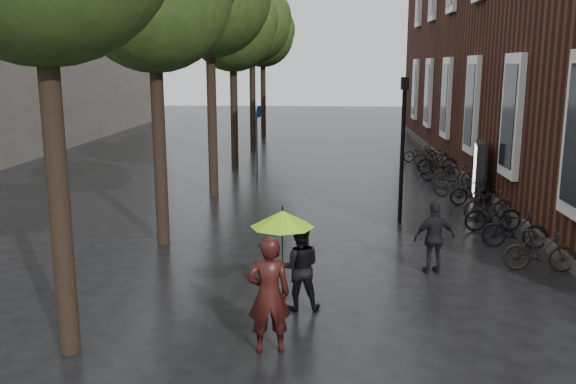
# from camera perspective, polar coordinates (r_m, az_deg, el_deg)

# --- Properties ---
(brick_building) EXTENTS (10.20, 33.20, 12.00)m
(brick_building) POSITION_cam_1_polar(r_m,az_deg,el_deg) (29.17, 25.38, 13.72)
(brick_building) COLOR #38160F
(brick_building) RESTS_ON ground
(street_trees) EXTENTS (4.33, 34.03, 8.91)m
(street_trees) POSITION_cam_1_polar(r_m,az_deg,el_deg) (24.05, -6.24, 16.21)
(street_trees) COLOR black
(street_trees) RESTS_ON ground
(person_burgundy) EXTENTS (0.77, 0.58, 1.90)m
(person_burgundy) POSITION_cam_1_polar(r_m,az_deg,el_deg) (9.64, -1.82, -9.59)
(person_burgundy) COLOR black
(person_burgundy) RESTS_ON ground
(person_black) EXTENTS (0.84, 0.67, 1.63)m
(person_black) POSITION_cam_1_polar(r_m,az_deg,el_deg) (11.30, 1.07, -7.03)
(person_black) COLOR black
(person_black) RESTS_ON ground
(lime_umbrella) EXTENTS (1.09, 1.09, 1.61)m
(lime_umbrella) POSITION_cam_1_polar(r_m,az_deg,el_deg) (10.22, -0.53, -2.52)
(lime_umbrella) COLOR black
(lime_umbrella) RESTS_ON ground
(pedestrian_walking) EXTENTS (0.99, 0.59, 1.58)m
(pedestrian_walking) POSITION_cam_1_polar(r_m,az_deg,el_deg) (13.60, 13.56, -4.19)
(pedestrian_walking) COLOR black
(pedestrian_walking) RESTS_ON ground
(parked_bicycles) EXTENTS (2.05, 15.97, 1.03)m
(parked_bicycles) POSITION_cam_1_polar(r_m,az_deg,el_deg) (22.10, 15.65, 0.95)
(parked_bicycles) COLOR black
(parked_bicycles) RESTS_ON ground
(ad_lightbox) EXTENTS (0.30, 1.32, 1.99)m
(ad_lightbox) POSITION_cam_1_polar(r_m,az_deg,el_deg) (21.25, 17.42, 1.88)
(ad_lightbox) COLOR black
(ad_lightbox) RESTS_ON ground
(lamp_post) EXTENTS (0.21, 0.21, 4.14)m
(lamp_post) POSITION_cam_1_polar(r_m,az_deg,el_deg) (17.44, 10.70, 5.18)
(lamp_post) COLOR black
(lamp_post) RESTS_ON ground
(cycle_sign) EXTENTS (0.15, 0.51, 2.80)m
(cycle_sign) POSITION_cam_1_polar(r_m,az_deg,el_deg) (25.89, -2.84, 6.00)
(cycle_sign) COLOR #262628
(cycle_sign) RESTS_ON ground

